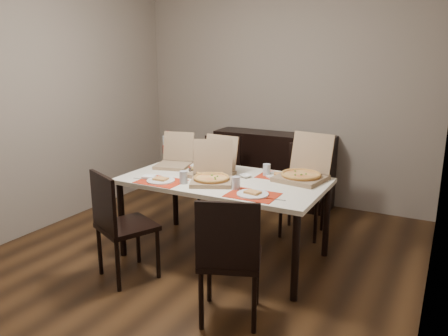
% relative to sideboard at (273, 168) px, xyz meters
% --- Properties ---
extents(ground, '(3.80, 4.00, 0.02)m').
position_rel_sideboard_xyz_m(ground, '(0.00, -1.78, -0.46)').
color(ground, '#3F2613').
rests_on(ground, ground).
extents(room_walls, '(3.84, 4.02, 2.62)m').
position_rel_sideboard_xyz_m(room_walls, '(0.00, -1.35, 1.28)').
color(room_walls, gray).
rests_on(room_walls, ground).
extents(sideboard, '(1.50, 0.40, 0.90)m').
position_rel_sideboard_xyz_m(sideboard, '(0.00, 0.00, 0.00)').
color(sideboard, black).
rests_on(sideboard, ground).
extents(dining_table, '(1.80, 1.00, 0.75)m').
position_rel_sideboard_xyz_m(dining_table, '(0.17, -1.65, 0.23)').
color(dining_table, beige).
rests_on(dining_table, ground).
extents(chair_near_left, '(0.56, 0.56, 0.93)m').
position_rel_sideboard_xyz_m(chair_near_left, '(-0.38, -2.45, 0.06)').
color(chair_near_left, black).
rests_on(chair_near_left, ground).
extents(chair_near_right, '(0.54, 0.54, 0.93)m').
position_rel_sideboard_xyz_m(chair_near_right, '(0.70, -2.58, 0.06)').
color(chair_near_right, black).
rests_on(chair_near_right, ground).
extents(chair_far_left, '(0.51, 0.51, 0.93)m').
position_rel_sideboard_xyz_m(chair_far_left, '(-0.36, -0.73, 0.06)').
color(chair_far_left, black).
rests_on(chair_far_left, ground).
extents(chair_far_right, '(0.45, 0.45, 0.93)m').
position_rel_sideboard_xyz_m(chair_far_right, '(0.65, -0.74, 0.06)').
color(chair_far_right, black).
rests_on(chair_far_right, ground).
extents(setting_near_left, '(0.52, 0.30, 0.11)m').
position_rel_sideboard_xyz_m(setting_near_left, '(-0.24, -1.98, 0.32)').
color(setting_near_left, '#B7220C').
rests_on(setting_near_left, dining_table).
extents(setting_near_right, '(0.50, 0.30, 0.11)m').
position_rel_sideboard_xyz_m(setting_near_right, '(0.55, -1.95, 0.32)').
color(setting_near_right, '#B7220C').
rests_on(setting_near_right, dining_table).
extents(setting_far_left, '(0.47, 0.30, 0.11)m').
position_rel_sideboard_xyz_m(setting_far_left, '(-0.24, -1.33, 0.32)').
color(setting_far_left, '#B7220C').
rests_on(setting_far_left, dining_table).
extents(setting_far_right, '(0.47, 0.30, 0.11)m').
position_rel_sideboard_xyz_m(setting_far_right, '(0.57, -1.35, 0.32)').
color(setting_far_right, '#B7220C').
rests_on(setting_far_right, dining_table).
extents(napkin_loose, '(0.15, 0.16, 0.02)m').
position_rel_sideboard_xyz_m(napkin_loose, '(0.21, -1.66, 0.31)').
color(napkin_loose, white).
rests_on(napkin_loose, dining_table).
extents(pizza_box_center, '(0.48, 0.50, 0.35)m').
position_rel_sideboard_xyz_m(pizza_box_center, '(0.13, -1.80, 0.36)').
color(pizza_box_center, '#82674B').
rests_on(pizza_box_center, dining_table).
extents(pizza_box_right, '(0.46, 0.50, 0.40)m').
position_rel_sideboard_xyz_m(pizza_box_right, '(0.81, -1.35, 0.36)').
color(pizza_box_right, '#82674B').
rests_on(pizza_box_right, dining_table).
extents(pizza_box_left, '(0.40, 0.43, 0.32)m').
position_rel_sideboard_xyz_m(pizza_box_left, '(-0.49, -1.46, 0.36)').
color(pizza_box_left, '#82674B').
rests_on(pizza_box_left, dining_table).
extents(pizza_box_extra, '(0.38, 0.41, 0.35)m').
position_rel_sideboard_xyz_m(pizza_box_extra, '(0.03, -1.60, 0.36)').
color(pizza_box_extra, '#82674B').
rests_on(pizza_box_extra, dining_table).
extents(faina_plate, '(0.26, 0.26, 0.03)m').
position_rel_sideboard_xyz_m(faina_plate, '(-0.16, -1.49, 0.31)').
color(faina_plate, black).
rests_on(faina_plate, dining_table).
extents(dip_bowl, '(0.13, 0.13, 0.02)m').
position_rel_sideboard_xyz_m(dip_bowl, '(0.32, -1.52, 0.31)').
color(dip_bowl, white).
rests_on(dip_bowl, dining_table).
extents(soda_bottle, '(0.11, 0.11, 0.32)m').
position_rel_sideboard_xyz_m(soda_bottle, '(-0.67, -1.32, 0.43)').
color(soda_bottle, silver).
rests_on(soda_bottle, dining_table).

